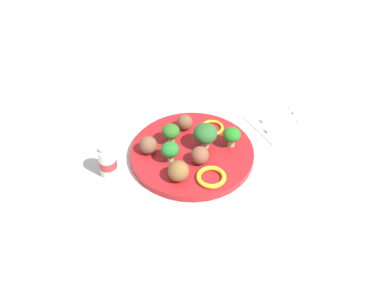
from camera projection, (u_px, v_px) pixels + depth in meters
ground_plane at (192, 156)px, 1.01m from camera, size 4.00×4.00×0.00m
plate at (192, 153)px, 1.01m from camera, size 0.28×0.28×0.02m
broccoli_floret_front_right at (170, 150)px, 0.96m from camera, size 0.04×0.04×0.05m
broccoli_floret_front_left at (232, 135)px, 1.00m from camera, size 0.04×0.04×0.05m
broccoli_floret_near_rim at (206, 135)px, 0.99m from camera, size 0.05×0.05×0.06m
broccoli_floret_back_right at (171, 132)px, 1.01m from camera, size 0.04×0.04×0.05m
meatball_back_left at (198, 156)px, 0.96m from camera, size 0.04×0.04×0.04m
meatball_mid_right at (178, 171)px, 0.92m from camera, size 0.04×0.04×0.04m
meatball_far_rim at (185, 122)px, 1.05m from camera, size 0.04×0.04×0.04m
meatball_back_right at (148, 145)px, 0.99m from camera, size 0.04×0.04×0.04m
pepper_ring_mid_left at (212, 128)px, 1.06m from camera, size 0.06×0.06×0.01m
pepper_ring_mid_right at (211, 177)px, 0.94m from camera, size 0.07×0.07×0.01m
napkin at (285, 119)px, 1.11m from camera, size 0.18×0.13×0.01m
fork at (284, 113)px, 1.12m from camera, size 0.12×0.02×0.01m
knife at (292, 121)px, 1.10m from camera, size 0.15×0.03×0.01m
yogurt_bottle at (108, 161)px, 0.95m from camera, size 0.04×0.04×0.08m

